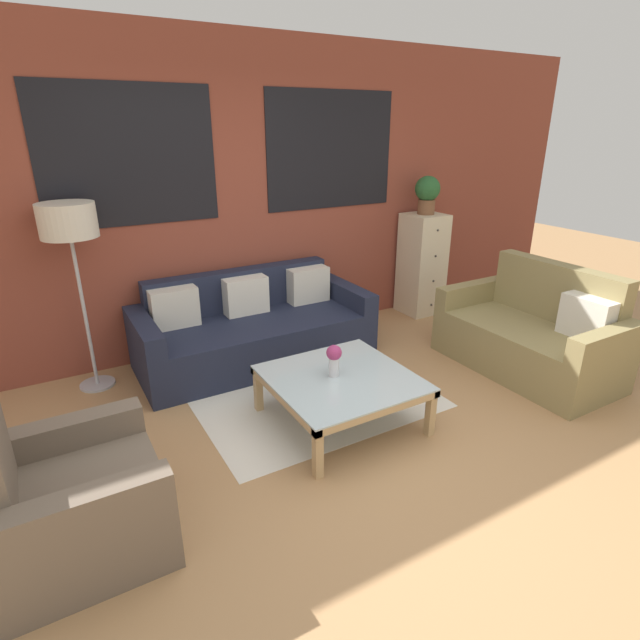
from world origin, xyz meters
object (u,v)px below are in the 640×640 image
Objects in this scene: couch_dark at (254,330)px; flower_vase at (334,358)px; settee_vintage at (532,336)px; coffee_table at (341,383)px; drawer_cabinet at (422,264)px; armchair_corner at (71,504)px; potted_plant at (427,193)px; floor_lamp at (69,229)px.

couch_dark is 8.85× the size of flower_vase.
settee_vintage reaches higher than coffee_table.
coffee_table is 2.55m from drawer_cabinet.
drawer_cabinet reaches higher than settee_vintage.
armchair_corner is 3.55× the size of flower_vase.
couch_dark is 5.16× the size of potted_plant.
coffee_table is at bearing 176.60° from settee_vintage.
armchair_corner is at bearing -176.92° from settee_vintage.
armchair_corner reaches higher than couch_dark.
armchair_corner is at bearing -154.50° from potted_plant.
flower_vase is at bearing 132.99° from coffee_table.
coffee_table is 2.41× the size of potted_plant.
potted_plant reaches higher than drawer_cabinet.
floor_lamp is at bearing 134.68° from coffee_table.
flower_vase is at bearing 11.35° from armchair_corner.
armchair_corner reaches higher than flower_vase.
couch_dark is 1.39× the size of settee_vintage.
couch_dark is at bearing -7.23° from floor_lamp.
floor_lamp reaches higher than settee_vintage.
settee_vintage is 1.96m from flower_vase.
coffee_table is at bearing -143.39° from drawer_cabinet.
potted_plant is at bearing 5.30° from couch_dark.
drawer_cabinet is at bearing 5.30° from couch_dark.
flower_vase is (0.08, -1.27, 0.23)m from couch_dark.
couch_dark is 1.32m from coffee_table.
potted_plant is at bearing 25.50° from armchair_corner.
floor_lamp reaches higher than couch_dark.
flower_vase is at bearing -45.28° from floor_lamp.
drawer_cabinet is (2.04, 1.51, 0.24)m from coffee_table.
floor_lamp is at bearing 154.67° from settee_vintage.
drawer_cabinet is at bearing 35.40° from flower_vase.
floor_lamp is at bearing 134.72° from flower_vase.
drawer_cabinet is at bearing 85.51° from settee_vintage.
couch_dark is 2.14× the size of coffee_table.
drawer_cabinet is 0.79m from potted_plant.
coffee_table is (-1.91, 0.11, 0.01)m from settee_vintage.
drawer_cabinet is at bearing 36.61° from coffee_table.
drawer_cabinet reaches higher than couch_dark.
drawer_cabinet is (2.15, 0.20, 0.28)m from couch_dark.
potted_plant is (3.83, 1.83, 1.08)m from armchair_corner.
floor_lamp is at bearing 172.77° from couch_dark.
flower_vase is at bearing -144.60° from drawer_cabinet.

